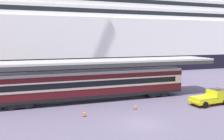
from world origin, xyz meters
The scene contains 7 objects.
ground_plane centered at (0.00, 0.00, 0.00)m, with size 400.00×400.00×0.00m, color slate.
cruise_ship centered at (12.85, 47.56, 12.58)m, with size 156.94×26.61×37.42m.
platform_canopy centered at (-2.22, 10.59, 5.20)m, with size 35.65×5.37×5.45m.
train_carriage centered at (-2.22, 10.17, 2.32)m, with size 25.70×2.81×4.11m.
service_truck centered at (11.64, 3.51, 0.99)m, with size 5.36×2.60×2.02m.
traffic_cone_near centered at (1.46, 4.77, 0.30)m, with size 0.36×0.36×0.61m.
traffic_cone_mid centered at (-4.89, 4.02, 0.38)m, with size 0.36×0.36×0.77m.
Camera 1 is at (-10.51, -20.84, 8.19)m, focal length 39.06 mm.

